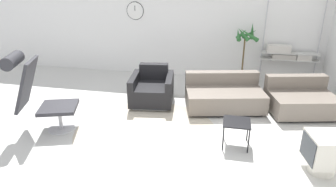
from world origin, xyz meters
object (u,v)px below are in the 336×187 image
(lounge_chair, at_px, (35,87))
(potted_plant, at_px, (244,58))
(armchair_red, at_px, (152,90))
(shelf_unit, at_px, (287,53))
(couch_second, at_px, (300,101))
(side_table, at_px, (237,124))
(crt_television, at_px, (324,152))
(couch_low, at_px, (224,96))

(lounge_chair, relative_size, potted_plant, 0.89)
(armchair_red, distance_m, shelf_unit, 3.33)
(armchair_red, distance_m, couch_second, 2.88)
(side_table, bearing_deg, couch_second, 50.93)
(couch_second, height_order, crt_television, couch_second)
(potted_plant, height_order, shelf_unit, shelf_unit)
(couch_low, distance_m, side_table, 1.43)
(armchair_red, xyz_separation_m, potted_plant, (1.82, 1.55, 0.38))
(armchair_red, height_order, side_table, armchair_red)
(side_table, height_order, potted_plant, potted_plant)
(armchair_red, distance_m, potted_plant, 2.42)
(armchair_red, relative_size, couch_second, 0.75)
(couch_second, bearing_deg, armchair_red, -10.67)
(lounge_chair, relative_size, couch_second, 0.99)
(armchair_red, bearing_deg, couch_low, 174.35)
(shelf_unit, bearing_deg, crt_television, -89.80)
(shelf_unit, bearing_deg, potted_plant, -169.47)
(lounge_chair, xyz_separation_m, shelf_unit, (4.35, 3.27, -0.01))
(couch_low, relative_size, shelf_unit, 0.80)
(lounge_chair, relative_size, couch_low, 0.82)
(crt_television, xyz_separation_m, potted_plant, (-0.99, 3.35, 0.35))
(lounge_chair, relative_size, armchair_red, 1.32)
(couch_low, height_order, couch_second, same)
(shelf_unit, bearing_deg, side_table, -109.96)
(lounge_chair, height_order, crt_television, lounge_chair)
(couch_second, bearing_deg, lounge_chair, 7.42)
(lounge_chair, distance_m, side_table, 3.27)
(armchair_red, height_order, potted_plant, potted_plant)
(shelf_unit, bearing_deg, lounge_chair, -143.09)
(lounge_chair, relative_size, side_table, 3.27)
(crt_television, height_order, potted_plant, potted_plant)
(couch_second, relative_size, potted_plant, 0.89)
(potted_plant, bearing_deg, side_table, -92.71)
(crt_television, bearing_deg, shelf_unit, -9.99)
(side_table, relative_size, crt_television, 0.74)
(couch_low, height_order, shelf_unit, shelf_unit)
(couch_low, bearing_deg, side_table, 86.46)
(shelf_unit, bearing_deg, couch_low, -128.97)
(side_table, xyz_separation_m, potted_plant, (0.14, 2.90, 0.29))
(couch_low, xyz_separation_m, crt_television, (1.37, -1.85, 0.06))
(lounge_chair, distance_m, crt_television, 4.40)
(side_table, bearing_deg, armchair_red, 141.28)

